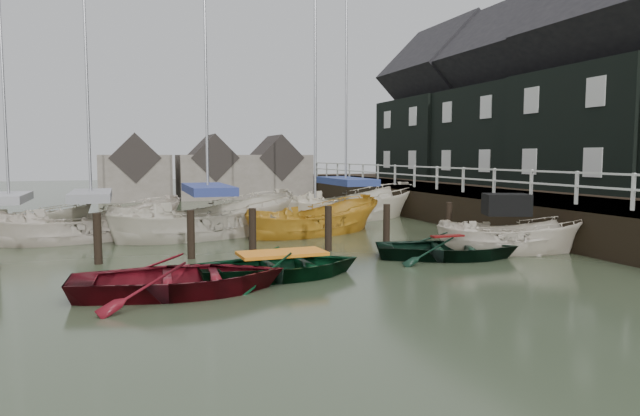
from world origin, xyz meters
name	(u,v)px	position (x,y,z in m)	size (l,w,h in m)	color
ground	(324,272)	(0.00, 0.00, 0.00)	(120.00, 120.00, 0.00)	#2F3823
pier	(442,203)	(9.48, 10.00, 0.71)	(3.04, 32.00, 2.70)	black
land_strip	(537,214)	(15.00, 10.00, 0.00)	(14.00, 38.00, 1.50)	black
quay_houses	(560,98)	(14.99, 8.66, 5.68)	(6.52, 28.14, 10.01)	black
mooring_pilings	(255,238)	(-1.11, 3.00, 0.50)	(13.72, 0.22, 1.80)	black
far_sheds	(209,172)	(0.83, 26.00, 1.86)	(14.00, 4.08, 4.39)	#665B51
rowboat_red	(181,293)	(-3.69, -1.17, 0.00)	(3.24, 4.54, 0.94)	#540C14
rowboat_green	(282,277)	(-1.20, -0.30, 0.00)	(2.90, 4.06, 0.84)	black
rowboat_dkgreen	(447,258)	(4.00, 0.63, 0.00)	(2.92, 4.08, 0.85)	black
motorboat	(509,250)	(6.28, 0.82, 0.09)	(4.73, 3.21, 2.64)	beige
sailboat_a	(93,237)	(-5.88, 8.13, 0.06)	(7.17, 4.54, 11.45)	beige
sailboat_b	(209,234)	(-1.85, 7.59, 0.06)	(8.07, 5.23, 11.20)	beige
sailboat_c	(315,233)	(2.12, 6.99, 0.01)	(6.76, 4.58, 11.45)	#C38924
sailboat_d	(346,218)	(4.98, 11.01, 0.06)	(8.22, 4.45, 12.09)	silver
sailboat_e	(11,234)	(-8.78, 9.96, 0.06)	(6.45, 4.08, 9.79)	#BDB6A1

